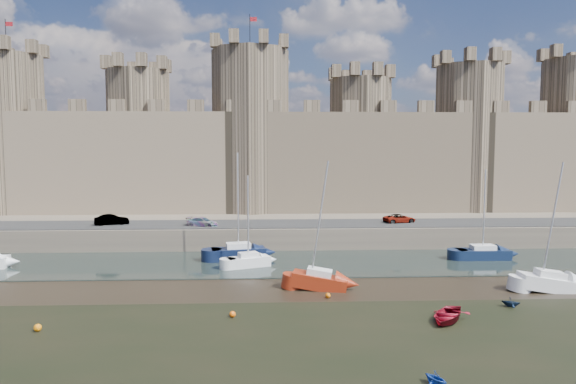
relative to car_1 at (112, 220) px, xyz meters
name	(u,v)px	position (x,y,z in m)	size (l,w,h in m)	color
ground	(188,366)	(13.97, -33.93, -3.14)	(160.00, 160.00, 0.00)	black
water_channel	(224,264)	(13.97, -9.93, -3.10)	(160.00, 12.00, 0.08)	black
quay	(241,209)	(13.97, 26.07, -1.89)	(160.00, 60.00, 2.50)	#4C443A
road	(231,224)	(13.97, 0.07, -0.59)	(160.00, 7.00, 0.10)	black
castle	(232,147)	(13.33, 14.07, 8.53)	(108.50, 11.00, 29.00)	#42382B
car_1	(112,220)	(0.00, 0.00, 0.00)	(1.36, 3.91, 1.29)	gray
car_2	(203,222)	(10.81, -1.39, -0.11)	(1.50, 3.69, 1.07)	gray
car_3	(399,219)	(34.35, 0.36, -0.10)	(1.81, 3.93, 1.09)	gray
sailboat_1	(238,252)	(15.30, -8.18, -2.29)	(5.80, 3.08, 11.03)	black
sailboat_2	(248,260)	(16.44, -11.46, -2.40)	(4.43, 2.99, 8.91)	silver
sailboat_3	(483,253)	(40.70, -9.01, -2.41)	(5.35, 2.10, 9.36)	#0E1932
sailboat_4	(319,280)	(22.57, -19.33, -2.37)	(4.79, 2.60, 10.61)	maroon
sailboat_5	(550,282)	(41.27, -20.66, -2.39)	(4.98, 2.20, 10.52)	silver
dinghy_4	(447,316)	(30.28, -27.65, -2.77)	(2.56, 0.74, 3.58)	maroon
dinghy_5	(436,379)	(26.49, -36.73, -2.80)	(1.12, 0.68, 1.30)	#153996
dinghy_7	(511,302)	(36.06, -24.75, -2.80)	(1.14, 0.70, 1.32)	black
buoy_0	(38,328)	(3.67, -28.34, -2.90)	(0.49, 0.49, 0.49)	orange
buoy_1	(233,314)	(15.86, -26.15, -2.92)	(0.44, 0.44, 0.44)	#E1570A
buoy_3	(328,295)	(22.96, -21.93, -2.93)	(0.42, 0.42, 0.42)	#C35708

